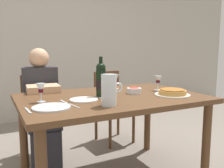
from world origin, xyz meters
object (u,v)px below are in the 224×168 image
object	(u,v)px
wine_bottle	(101,80)
dinner_plate_left_setting	(84,100)
water_pitcher	(109,92)
dinner_plate_right_setting	(51,107)
baked_tart	(172,92)
chair_right	(111,101)
dining_table	(112,107)
salad_bowl	(134,90)
wine_glass_right_diner	(116,79)
wine_glass_centre	(158,80)
diner_left	(42,103)
chair_left	(40,110)
wine_glass_left_diner	(41,89)

from	to	relation	value
wine_bottle	dinner_plate_left_setting	bearing A→B (deg)	-156.34
water_pitcher	dinner_plate_right_setting	distance (m)	0.40
wine_bottle	baked_tart	size ratio (longest dim) A/B	1.11
chair_right	dining_table	bearing A→B (deg)	58.19
dinner_plate_right_setting	chair_right	xyz separation A→B (m)	(0.99, 1.09, -0.27)
salad_bowl	wine_glass_right_diner	size ratio (longest dim) A/B	0.89
water_pitcher	salad_bowl	world-z (taller)	water_pitcher
wine_glass_centre	diner_left	xyz separation A→B (m)	(-0.97, 0.58, -0.24)
chair_right	wine_glass_centre	bearing A→B (deg)	89.30
wine_bottle	chair_right	bearing A→B (deg)	58.68
wine_bottle	dinner_plate_right_setting	distance (m)	0.52
salad_bowl	chair_left	bearing A→B (deg)	128.06
salad_bowl	diner_left	world-z (taller)	diner_left
diner_left	dining_table	bearing A→B (deg)	130.79
wine_glass_left_diner	chair_left	world-z (taller)	wine_glass_left_diner
dinner_plate_left_setting	diner_left	xyz separation A→B (m)	(-0.18, 0.70, -0.15)
dining_table	water_pitcher	distance (m)	0.40
dining_table	dinner_plate_left_setting	world-z (taller)	dinner_plate_left_setting
dining_table	wine_bottle	world-z (taller)	wine_bottle
dinner_plate_right_setting	chair_right	size ratio (longest dim) A/B	0.29
chair_right	dinner_plate_right_setting	bearing A→B (deg)	42.31
wine_glass_right_diner	wine_glass_centre	world-z (taller)	wine_glass_right_diner
chair_right	wine_bottle	bearing A→B (deg)	53.23
water_pitcher	chair_right	xyz separation A→B (m)	(0.62, 1.20, -0.36)
wine_glass_centre	dinner_plate_left_setting	distance (m)	0.80
wine_bottle	dinner_plate_right_setting	xyz separation A→B (m)	(-0.46, -0.21, -0.13)
chair_left	wine_glass_centre	bearing A→B (deg)	144.03
dinner_plate_left_setting	dining_table	bearing A→B (deg)	14.01
wine_bottle	chair_left	bearing A→B (deg)	112.24
dining_table	wine_glass_centre	distance (m)	0.55
water_pitcher	wine_glass_centre	distance (m)	0.77
dining_table	baked_tart	world-z (taller)	baked_tart
dining_table	chair_right	size ratio (longest dim) A/B	1.72
dining_table	dinner_plate_left_setting	xyz separation A→B (m)	(-0.27, -0.07, 0.10)
baked_tart	chair_right	xyz separation A→B (m)	(-0.03, 1.10, -0.29)
dinner_plate_right_setting	chair_left	xyz separation A→B (m)	(0.11, 1.06, -0.27)
wine_glass_left_diner	wine_glass_centre	world-z (taller)	same
diner_left	chair_right	xyz separation A→B (m)	(0.90, 0.26, -0.12)
diner_left	chair_right	bearing A→B (deg)	-159.02
chair_right	wine_glass_right_diner	bearing A→B (deg)	61.74
baked_tart	wine_glass_left_diner	bearing A→B (deg)	167.24
wine_glass_centre	dinner_plate_left_setting	world-z (taller)	wine_glass_centre
wine_glass_left_diner	chair_right	bearing A→B (deg)	40.46
diner_left	water_pitcher	bearing A→B (deg)	111.55
wine_glass_left_diner	dinner_plate_right_setting	distance (m)	0.25
salad_bowl	dinner_plate_right_setting	world-z (taller)	salad_bowl
water_pitcher	chair_left	world-z (taller)	water_pitcher
baked_tart	chair_left	distance (m)	1.44
dining_table	chair_right	xyz separation A→B (m)	(0.44, 0.89, -0.17)
wine_glass_right_diner	chair_left	distance (m)	0.93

